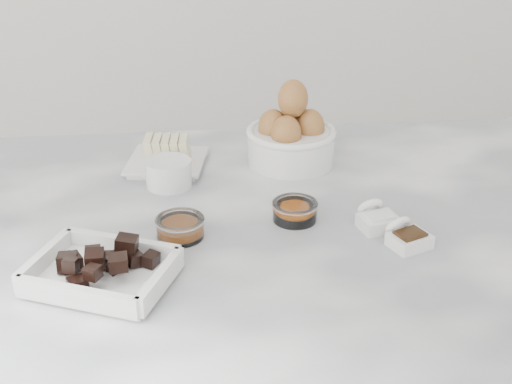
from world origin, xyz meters
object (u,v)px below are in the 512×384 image
chocolate_dish (101,269)px  honey_bowl (180,227)px  salt_spoon (376,218)px  sugar_ramekin (169,172)px  vanilla_spoon (407,236)px  zest_bowl (295,210)px  egg_bowl (291,136)px  butter_plate (165,156)px

chocolate_dish → honey_bowl: 0.15m
chocolate_dish → salt_spoon: 0.42m
sugar_ramekin → vanilla_spoon: sugar_ramekin is taller
chocolate_dish → vanilla_spoon: 0.43m
vanilla_spoon → sugar_ramekin: bearing=145.9°
honey_bowl → zest_bowl: (0.18, 0.03, 0.00)m
egg_bowl → honey_bowl: egg_bowl is taller
chocolate_dish → honey_bowl: bearing=47.2°
vanilla_spoon → salt_spoon: size_ratio=1.02×
butter_plate → salt_spoon: size_ratio=1.98×
vanilla_spoon → zest_bowl: bearing=148.7°
honey_bowl → salt_spoon: salt_spoon is taller
chocolate_dish → egg_bowl: bearing=50.0°
butter_plate → vanilla_spoon: 0.47m
sugar_ramekin → egg_bowl: size_ratio=0.48×
chocolate_dish → egg_bowl: size_ratio=1.37×
sugar_ramekin → salt_spoon: (0.31, -0.17, -0.01)m
salt_spoon → honey_bowl: bearing=-179.9°
zest_bowl → butter_plate: bearing=132.5°
chocolate_dish → sugar_ramekin: size_ratio=2.88×
vanilla_spoon → honey_bowl: bearing=170.1°
sugar_ramekin → salt_spoon: size_ratio=0.99×
egg_bowl → zest_bowl: (-0.03, -0.22, -0.03)m
vanilla_spoon → salt_spoon: 0.06m
butter_plate → sugar_ramekin: bearing=-84.5°
honey_bowl → zest_bowl: bearing=11.0°
chocolate_dish → egg_bowl: 0.48m
butter_plate → zest_bowl: size_ratio=2.16×
butter_plate → egg_bowl: bearing=-0.6°
butter_plate → sugar_ramekin: butter_plate is taller
egg_bowl → zest_bowl: size_ratio=2.26×
egg_bowl → salt_spoon: bearing=-69.4°
egg_bowl → vanilla_spoon: egg_bowl is taller
chocolate_dish → butter_plate: (0.08, 0.37, -0.00)m
sugar_ramekin → vanilla_spoon: (0.34, -0.23, -0.01)m
sugar_ramekin → zest_bowl: sugar_ramekin is taller
honey_bowl → salt_spoon: bearing=0.1°
chocolate_dish → zest_bowl: chocolate_dish is taller
zest_bowl → honey_bowl: bearing=-169.0°
sugar_ramekin → vanilla_spoon: bearing=-34.1°
honey_bowl → egg_bowl: bearing=51.3°
chocolate_dish → zest_bowl: (0.28, 0.15, -0.00)m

